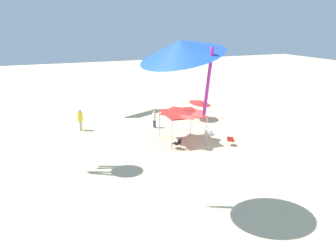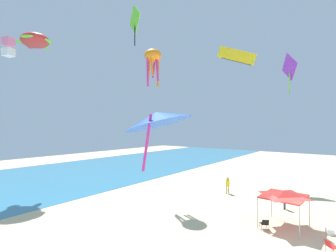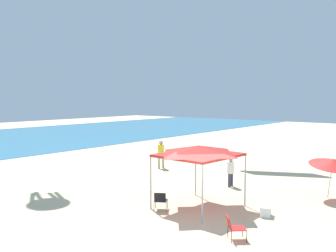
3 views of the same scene
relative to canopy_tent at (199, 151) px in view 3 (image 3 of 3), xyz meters
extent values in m
cube|color=beige|center=(-1.25, -0.60, -2.54)|extent=(120.00, 120.00, 0.10)
cylinder|color=#B7B7BC|center=(-1.65, -1.29, -1.35)|extent=(0.07, 0.07, 2.27)
cylinder|color=#B7B7BC|center=(1.46, -1.49, -1.35)|extent=(0.07, 0.07, 2.27)
cylinder|color=#B7B7BC|center=(-1.46, 1.49, -1.35)|extent=(0.07, 0.07, 2.27)
cylinder|color=#B7B7BC|center=(1.65, 1.29, -1.35)|extent=(0.07, 0.07, 2.27)
cube|color=red|center=(0.00, 0.00, -0.17)|extent=(3.37, 3.06, 0.10)
pyramid|color=red|center=(0.00, 0.00, 0.07)|extent=(3.30, 3.00, 0.37)
cylinder|color=silver|center=(5.15, -4.08, -1.53)|extent=(0.27, 0.30, 1.93)
cone|color=red|center=(5.04, -4.20, -0.72)|extent=(2.21, 2.18, 0.85)
cylinder|color=black|center=(-0.93, 1.00, -2.29)|extent=(0.02, 0.02, 0.40)
cylinder|color=black|center=(-1.21, 1.44, -2.29)|extent=(0.02, 0.02, 0.40)
cylinder|color=black|center=(-1.36, 0.72, -2.29)|extent=(0.02, 0.02, 0.40)
cylinder|color=black|center=(-1.64, 1.16, -2.29)|extent=(0.02, 0.02, 0.40)
cube|color=black|center=(-1.28, 1.08, -2.09)|extent=(0.72, 0.72, 0.03)
cube|color=black|center=(-1.53, 0.92, -1.88)|extent=(0.38, 0.49, 0.41)
cylinder|color=black|center=(-2.32, -3.49, -2.29)|extent=(0.02, 0.02, 0.40)
cylinder|color=black|center=(-1.93, -3.14, -2.29)|extent=(0.02, 0.02, 0.40)
cylinder|color=black|center=(-2.66, -3.11, -2.29)|extent=(0.02, 0.02, 0.40)
cylinder|color=black|center=(-2.28, -2.76, -2.29)|extent=(0.02, 0.02, 0.40)
cube|color=red|center=(-2.30, -3.12, -2.09)|extent=(0.73, 0.73, 0.03)
cube|color=red|center=(-2.49, -2.91, -1.88)|extent=(0.45, 0.43, 0.41)
cube|color=white|center=(0.70, -2.81, -2.31)|extent=(0.70, 0.58, 0.36)
cube|color=white|center=(0.70, -2.81, -2.11)|extent=(0.72, 0.59, 0.04)
cylinder|color=#C6B28C|center=(6.10, 7.00, -2.06)|extent=(0.17, 0.17, 0.86)
cylinder|color=#C6B28C|center=(5.78, 7.11, -2.06)|extent=(0.17, 0.17, 0.86)
cylinder|color=yellow|center=(5.94, 7.05, -1.25)|extent=(0.45, 0.45, 0.75)
sphere|color=tan|center=(5.94, 7.05, -0.74)|extent=(0.28, 0.28, 0.28)
cylinder|color=#33384C|center=(4.11, 0.78, -2.13)|extent=(0.14, 0.14, 0.73)
cylinder|color=#33384C|center=(4.39, 0.79, -2.13)|extent=(0.14, 0.14, 0.73)
cylinder|color=white|center=(4.25, 0.78, -1.45)|extent=(0.38, 0.38, 0.63)
sphere|color=tan|center=(4.25, 0.78, -1.01)|extent=(0.24, 0.24, 0.24)
camera|label=1|loc=(-22.97, 10.63, 6.62)|focal=35.88mm
camera|label=2|loc=(-19.35, -3.87, 5.00)|focal=24.88mm
camera|label=3|loc=(-13.42, -9.00, 2.34)|focal=40.10mm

